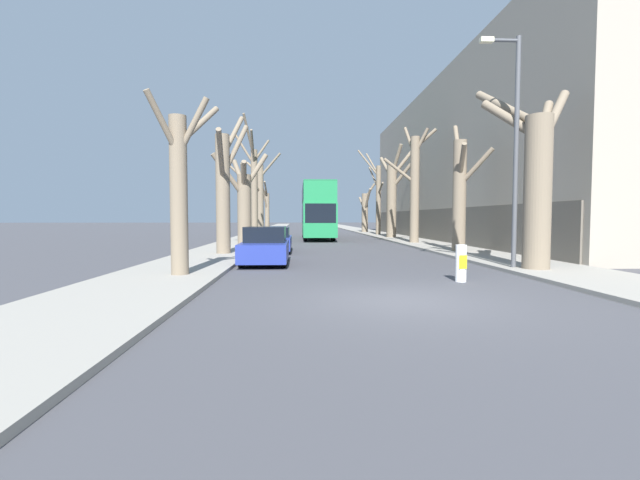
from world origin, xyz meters
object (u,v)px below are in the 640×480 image
at_px(street_tree_left_0, 180,188).
at_px(street_tree_left_3, 253,187).
at_px(street_tree_right_5, 365,211).
at_px(double_decker_bus, 317,209).
at_px(traffic_bollard, 461,263).
at_px(parked_car_0, 265,246).
at_px(street_tree_right_4, 377,196).
at_px(lamp_post, 513,141).
at_px(street_tree_left_2, 244,202).
at_px(street_tree_right_2, 414,185).
at_px(street_tree_right_0, 535,177).
at_px(street_tree_right_3, 392,196).
at_px(street_tree_right_1, 460,192).
at_px(street_tree_left_4, 260,197).
at_px(street_tree_left_1, 224,186).
at_px(parked_car_1, 274,240).
at_px(street_tree_left_5, 266,208).

xyz_separation_m(street_tree_left_0, street_tree_left_3, (-0.10, 22.00, 1.64)).
bearing_deg(street_tree_right_5, double_decker_bus, -113.98).
bearing_deg(street_tree_right_5, traffic_bollard, -94.91).
bearing_deg(parked_car_0, street_tree_right_4, 70.49).
bearing_deg(lamp_post, parked_car_0, 163.39).
distance_m(street_tree_left_2, street_tree_right_2, 11.60).
height_order(street_tree_left_0, street_tree_right_0, street_tree_right_0).
relative_size(street_tree_left_2, street_tree_right_3, 0.76).
xyz_separation_m(street_tree_right_2, lamp_post, (-0.66, -14.81, 0.38)).
bearing_deg(street_tree_right_3, lamp_post, -92.21).
xyz_separation_m(street_tree_right_4, parked_car_0, (-9.31, -26.29, -3.35)).
xyz_separation_m(street_tree_right_5, lamp_post, (-0.67, -36.55, 1.77)).
bearing_deg(street_tree_right_3, street_tree_right_1, -89.68).
bearing_deg(street_tree_left_4, street_tree_left_2, -89.13).
bearing_deg(street_tree_left_1, street_tree_left_3, 90.42).
bearing_deg(street_tree_right_5, street_tree_right_1, -89.43).
bearing_deg(double_decker_bus, street_tree_right_0, -74.25).
relative_size(parked_car_1, traffic_bollard, 4.22).
relative_size(street_tree_left_1, street_tree_left_2, 1.15).
distance_m(street_tree_left_3, street_tree_left_4, 7.02).
xyz_separation_m(street_tree_right_0, parked_car_1, (-9.25, 8.76, -2.55)).
bearing_deg(street_tree_right_4, street_tree_left_5, 151.62).
height_order(street_tree_left_4, street_tree_right_5, street_tree_left_4).
height_order(street_tree_left_0, double_decker_bus, street_tree_left_0).
xyz_separation_m(double_decker_bus, parked_car_1, (-2.91, -13.73, -1.96)).
bearing_deg(street_tree_left_2, parked_car_1, -66.22).
distance_m(street_tree_left_2, double_decker_bus, 10.09).
relative_size(street_tree_right_3, street_tree_right_4, 0.91).
bearing_deg(street_tree_left_5, street_tree_left_4, -90.47).
bearing_deg(street_tree_right_3, double_decker_bus, -177.20).
bearing_deg(lamp_post, street_tree_right_2, 87.45).
distance_m(street_tree_left_0, street_tree_right_4, 32.30).
xyz_separation_m(street_tree_left_2, traffic_bollard, (8.14, -15.98, -2.33)).
bearing_deg(street_tree_left_4, street_tree_right_5, 37.06).
bearing_deg(street_tree_left_3, lamp_post, -62.18).
bearing_deg(street_tree_right_3, street_tree_right_4, 91.39).
distance_m(street_tree_right_0, street_tree_right_1, 7.47).
bearing_deg(street_tree_right_4, street_tree_left_3, -145.04).
bearing_deg(parked_car_0, street_tree_left_3, 97.32).
bearing_deg(street_tree_right_1, lamp_post, -97.54).
distance_m(street_tree_left_0, street_tree_left_2, 14.86).
distance_m(street_tree_right_5, traffic_bollard, 39.16).
distance_m(street_tree_right_1, parked_car_1, 9.96).
height_order(street_tree_left_1, traffic_bollard, street_tree_left_1).
bearing_deg(street_tree_right_5, parked_car_1, -108.29).
distance_m(street_tree_right_0, lamp_post, 1.41).
relative_size(street_tree_left_2, street_tree_right_1, 0.91).
bearing_deg(street_tree_left_3, street_tree_right_4, 34.96).
height_order(street_tree_left_3, street_tree_right_4, street_tree_left_3).
height_order(street_tree_right_1, street_tree_right_3, street_tree_right_3).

